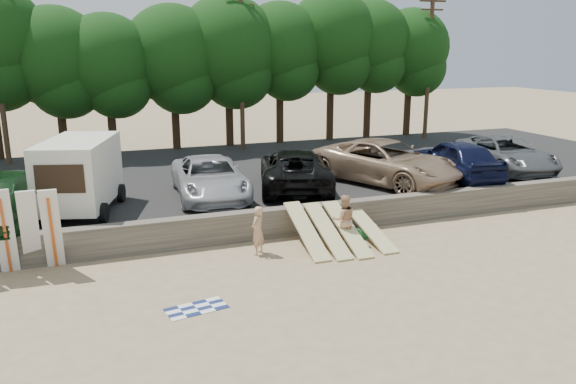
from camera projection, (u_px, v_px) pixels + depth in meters
The scene contains 24 objects.
ground at pixel (325, 265), 16.76m from camera, with size 120.00×120.00×0.00m, color tan.
seawall at pixel (290, 221), 19.36m from camera, with size 44.00×0.50×1.00m, color #6B6356.
parking_lot at pixel (234, 179), 26.21m from camera, with size 44.00×14.50×0.70m, color #282828.
treeline at pixel (180, 46), 30.79m from camera, with size 32.61×5.88×8.98m.
utility_poles at pixel (241, 64), 30.60m from camera, with size 25.80×0.26×9.00m.
box_trailer at pixel (79, 172), 19.35m from camera, with size 3.14×4.42×2.56m.
car_1 at pixel (9, 196), 18.36m from camera, with size 2.47×6.06×1.76m, color #133417.
car_2 at pixel (210, 178), 21.44m from camera, with size 2.54×5.50×1.53m, color #AEAFB4.
car_3 at pixel (295, 169), 22.78m from camera, with size 2.71×5.88×1.63m, color black.
car_4 at pixel (386, 162), 23.68m from camera, with size 3.01×6.53×1.81m, color #9D7F64.
car_5 at pixel (456, 159), 24.37m from camera, with size 2.10×5.21×1.78m, color black.
car_6 at pixel (506, 154), 26.04m from camera, with size 2.64×5.73×1.59m, color #55575B.
surfboard_upright_2 at pixel (5, 232), 15.78m from camera, with size 0.50×0.06×2.60m, color silver.
surfboard_upright_3 at pixel (30, 230), 16.05m from camera, with size 0.50×0.06×2.60m, color silver.
surfboard_upright_4 at pixel (52, 229), 16.09m from camera, with size 0.50×0.06×2.60m, color silver.
surfboard_low_0 at pixel (306, 230), 18.06m from camera, with size 0.56×3.00×0.07m, color #D2C784.
surfboard_low_1 at pixel (327, 230), 18.20m from camera, with size 0.56×3.00×0.07m, color #D2C784.
surfboard_low_2 at pixel (347, 229), 18.33m from camera, with size 0.56×3.00×0.07m, color #D2C784.
surfboard_low_3 at pixel (370, 229), 18.84m from camera, with size 0.56×3.00×0.07m, color #D2C784.
beachgoer_a at pixel (258, 230), 17.47m from camera, with size 0.57×0.37×1.56m, color tan.
beachgoer_b at pixel (344, 220), 18.39m from camera, with size 0.81×0.63×1.67m, color tan.
cooler at pixel (363, 233), 19.12m from camera, with size 0.38×0.30×0.32m, color #227E3A.
gear_bag at pixel (372, 228), 19.88m from camera, with size 0.30×0.25×0.22m, color orange.
beach_towel at pixel (196, 308), 13.98m from camera, with size 1.50×1.50×0.00m, color white.
Camera 1 is at (-6.43, -14.33, 6.33)m, focal length 35.00 mm.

